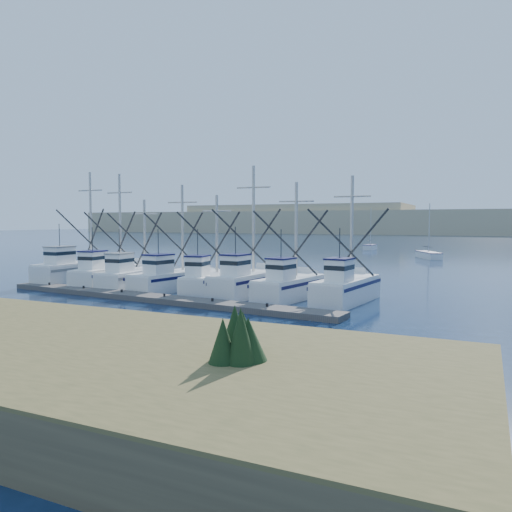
{
  "coord_description": "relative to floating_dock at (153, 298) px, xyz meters",
  "views": [
    {
      "loc": [
        11.53,
        -21.83,
        5.48
      ],
      "look_at": [
        -2.32,
        8.0,
        3.18
      ],
      "focal_mm": 35.0,
      "sensor_mm": 36.0,
      "label": 1
    }
  ],
  "objects": [
    {
      "name": "sailboat_near",
      "position": [
        13.0,
        49.09,
        0.3
      ],
      "size": [
        4.48,
        6.96,
        8.1
      ],
      "rotation": [
        0.0,
        0.0,
        0.44
      ],
      "color": "white",
      "rests_on": "ground"
    },
    {
      "name": "dune_ridge",
      "position": [
        9.26,
        203.89,
        4.81
      ],
      "size": [
        360.0,
        60.0,
        10.0
      ],
      "primitive_type": "cube",
      "color": "tan",
      "rests_on": "ground"
    },
    {
      "name": "trawler_fleet",
      "position": [
        -0.94,
        4.79,
        0.8
      ],
      "size": [
        27.38,
        8.97,
        9.91
      ],
      "color": "white",
      "rests_on": "ground"
    },
    {
      "name": "sailboat_far",
      "position": [
        0.43,
        67.98,
        0.32
      ],
      "size": [
        1.73,
        5.0,
        8.1
      ],
      "rotation": [
        0.0,
        0.0,
        0.0
      ],
      "color": "white",
      "rests_on": "ground"
    },
    {
      "name": "floating_dock",
      "position": [
        0.0,
        0.0,
        0.0
      ],
      "size": [
        27.81,
        4.54,
        0.37
      ],
      "primitive_type": "cube",
      "rotation": [
        0.0,
        0.0,
        -0.1
      ],
      "color": "#55504C",
      "rests_on": "ground"
    },
    {
      "name": "ground",
      "position": [
        9.26,
        -6.11,
        -0.19
      ],
      "size": [
        500.0,
        500.0,
        0.0
      ],
      "primitive_type": "plane",
      "color": "#0C1D35",
      "rests_on": "ground"
    }
  ]
}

